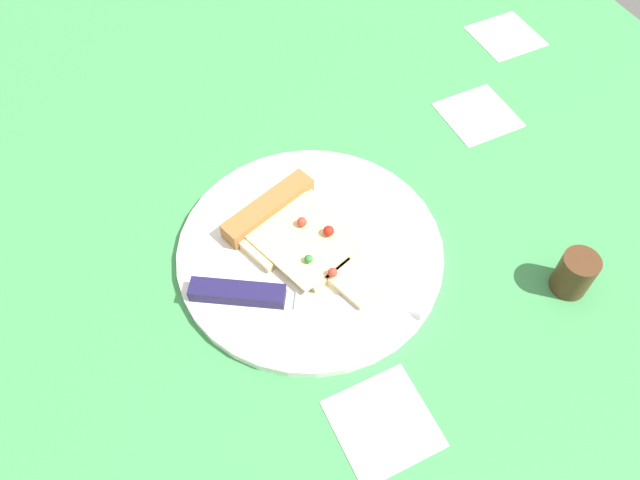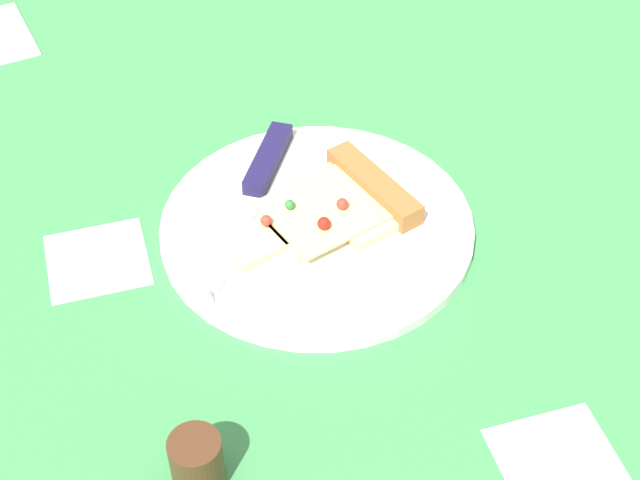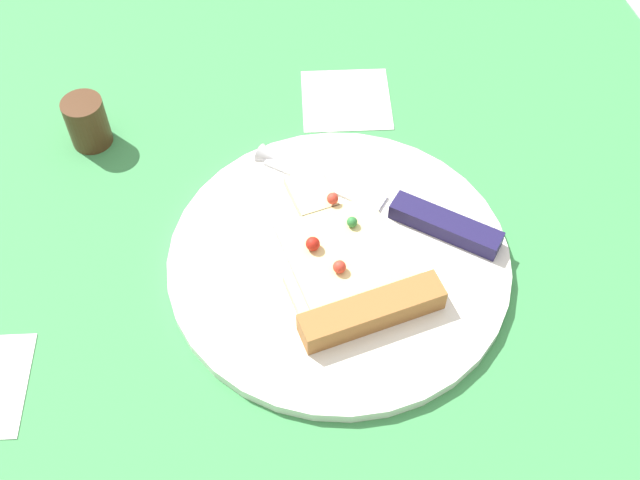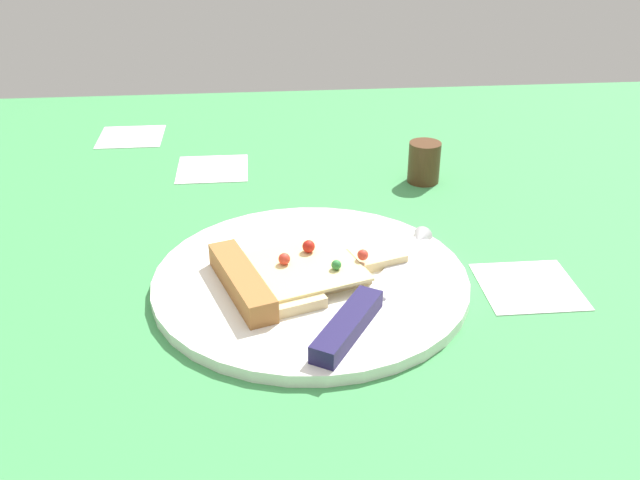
# 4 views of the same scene
# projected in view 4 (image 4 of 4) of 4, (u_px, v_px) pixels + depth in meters

# --- Properties ---
(ground_plane) EXTENTS (1.33, 1.33, 0.03)m
(ground_plane) POSITION_uv_depth(u_px,v_px,m) (313.00, 316.00, 0.66)
(ground_plane) COLOR #3D8C4C
(ground_plane) RESTS_ON ground
(plate) EXTENTS (0.30, 0.30, 0.01)m
(plate) POSITION_uv_depth(u_px,v_px,m) (314.00, 281.00, 0.67)
(plate) COLOR white
(plate) RESTS_ON ground_plane
(pizza_slice) EXTENTS (0.14, 0.19, 0.03)m
(pizza_slice) POSITION_uv_depth(u_px,v_px,m) (288.00, 274.00, 0.66)
(pizza_slice) COLOR beige
(pizza_slice) RESTS_ON plate
(knife) EXTENTS (0.22, 0.14, 0.02)m
(knife) POSITION_uv_depth(u_px,v_px,m) (369.00, 300.00, 0.62)
(knife) COLOR silver
(knife) RESTS_ON plate
(pepper_shaker) EXTENTS (0.04, 0.04, 0.05)m
(pepper_shaker) POSITION_uv_depth(u_px,v_px,m) (424.00, 162.00, 0.88)
(pepper_shaker) COLOR #4C2D19
(pepper_shaker) RESTS_ON ground_plane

